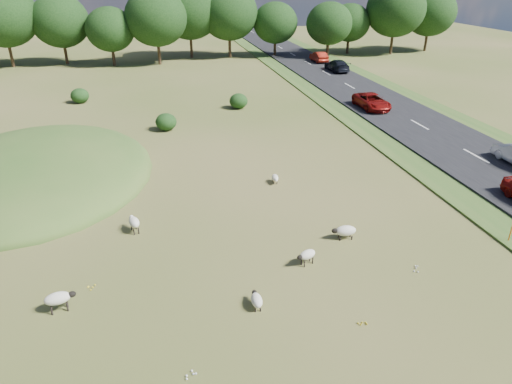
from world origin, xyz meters
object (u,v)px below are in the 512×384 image
sheep_1 (256,300)px  car_3 (319,57)px  sheep_4 (275,178)px  sheep_3 (307,255)px  car_2 (372,101)px  sheep_2 (345,231)px  car_4 (337,65)px  sheep_0 (58,298)px  sheep_5 (134,222)px  car_5 (274,35)px  marker_post (511,232)px

sheep_1 → car_3: car_3 is taller
sheep_1 → sheep_4: size_ratio=1.04×
sheep_3 → car_3: bearing=-133.2°
sheep_1 → car_2: size_ratio=0.20×
sheep_2 → car_3: car_3 is taller
car_3 → car_4: size_ratio=0.86×
sheep_3 → car_3: size_ratio=0.25×
car_3 → sheep_0: bearing=60.0°
sheep_3 → car_2: size_ratio=0.22×
sheep_5 → car_5: car_5 is taller
marker_post → car_3: size_ratio=0.26×
sheep_2 → sheep_5: size_ratio=1.09×
sheep_3 → sheep_5: sheep_5 is taller
sheep_0 → car_4: bearing=45.5°
sheep_2 → sheep_4: size_ratio=1.33×
sheep_0 → car_4: (29.94, 44.38, 0.38)m
sheep_4 → sheep_5: bearing=-57.5°
sheep_0 → sheep_4: size_ratio=1.29×
car_2 → car_3: 26.67m
car_4 → car_5: bearing=-90.0°
sheep_5 → car_4: car_4 is taller
sheep_2 → car_3: 51.66m
sheep_4 → car_2: (14.09, 14.98, 0.61)m
car_2 → sheep_3: bearing=-121.5°
sheep_4 → car_3: bearing=162.7°
sheep_3 → sheep_5: (-8.18, 5.01, 0.05)m
sheep_2 → sheep_5: sheep_5 is taller
car_5 → sheep_0: bearing=69.2°
car_4 → sheep_1: bearing=64.5°
sheep_2 → car_5: (16.10, 75.98, 0.50)m
sheep_2 → sheep_4: 7.91m
sheep_2 → car_4: bearing=-106.4°
car_5 → sheep_2: bearing=78.0°
sheep_0 → car_5: bearing=58.6°
sheep_0 → car_5: 84.24m
sheep_4 → marker_post: bearing=51.6°
sheep_2 → car_2: 25.81m
marker_post → car_3: (7.82, 51.30, 0.40)m
sheep_4 → car_3: size_ratio=0.22×
car_3 → car_5: car_3 is taller
marker_post → sheep_3: size_ratio=1.06×
car_5 → marker_post: bearing=84.3°
sheep_0 → sheep_2: (13.84, 2.76, -0.16)m
sheep_0 → car_5: car_5 is taller
marker_post → sheep_5: marker_post is taller
sheep_1 → car_4: (21.88, 45.96, 0.63)m
marker_post → car_2: bearing=80.8°
car_4 → car_5: (0.00, 34.35, -0.03)m
sheep_1 → sheep_5: bearing=35.2°
sheep_0 → sheep_1: sheep_0 is taller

